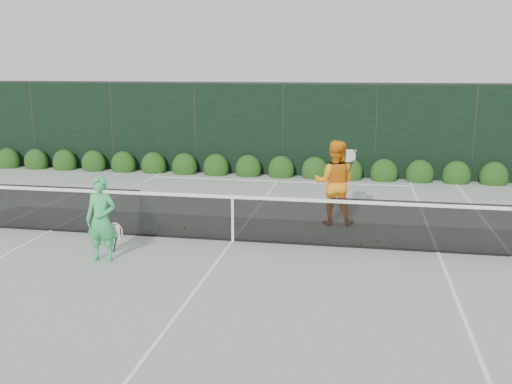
# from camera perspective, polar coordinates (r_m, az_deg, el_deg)

# --- Properties ---
(ground) EXTENTS (80.00, 80.00, 0.00)m
(ground) POSITION_cam_1_polar(r_m,az_deg,el_deg) (11.92, -2.33, -4.92)
(ground) COLOR gray
(ground) RESTS_ON ground
(tennis_net) EXTENTS (12.90, 0.10, 1.07)m
(tennis_net) POSITION_cam_1_polar(r_m,az_deg,el_deg) (11.78, -2.47, -2.45)
(tennis_net) COLOR black
(tennis_net) RESTS_ON ground
(player_woman) EXTENTS (0.63, 0.39, 1.60)m
(player_woman) POSITION_cam_1_polar(r_m,az_deg,el_deg) (10.90, -15.21, -2.67)
(player_woman) COLOR #37BE64
(player_woman) RESTS_ON ground
(player_man) EXTENTS (0.96, 0.75, 1.94)m
(player_man) POSITION_cam_1_polar(r_m,az_deg,el_deg) (13.10, 7.87, 0.93)
(player_man) COLOR orange
(player_man) RESTS_ON ground
(court_lines) EXTENTS (11.03, 23.83, 0.01)m
(court_lines) POSITION_cam_1_polar(r_m,az_deg,el_deg) (11.92, -2.33, -4.89)
(court_lines) COLOR white
(court_lines) RESTS_ON ground
(windscreen_fence) EXTENTS (32.00, 21.07, 3.06)m
(windscreen_fence) POSITION_cam_1_polar(r_m,az_deg,el_deg) (9.00, -6.25, -0.76)
(windscreen_fence) COLOR black
(windscreen_fence) RESTS_ON ground
(hedge_row) EXTENTS (31.66, 0.65, 0.94)m
(hedge_row) POSITION_cam_1_polar(r_m,az_deg,el_deg) (18.72, 2.53, 2.22)
(hedge_row) COLOR #193A0F
(hedge_row) RESTS_ON ground
(tennis_balls) EXTENTS (4.29, 0.60, 0.07)m
(tennis_balls) POSITION_cam_1_polar(r_m,az_deg,el_deg) (12.09, 4.85, -4.55)
(tennis_balls) COLOR #A6D62F
(tennis_balls) RESTS_ON ground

